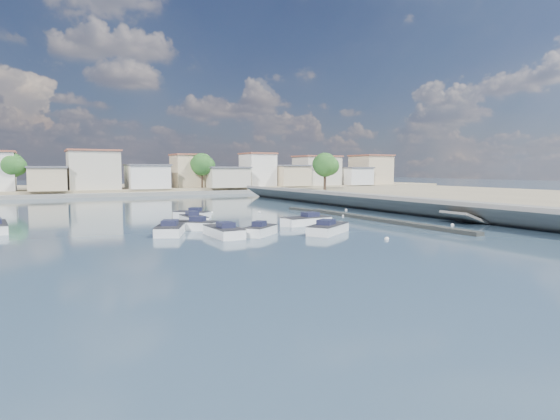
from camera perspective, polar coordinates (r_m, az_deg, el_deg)
name	(u,v)px	position (r m, az deg, el deg)	size (l,w,h in m)	color
ground	(222,205)	(74.69, -7.11, 0.62)	(400.00, 400.00, 0.00)	#2A4354
seawall_walkway	(436,207)	(61.98, 18.52, 0.34)	(5.00, 90.00, 1.80)	slate
seawall_embankment	(543,202)	(78.98, 29.44, 0.87)	(49.65, 90.00, 2.90)	slate
breakwater	(364,217)	(54.06, 10.19, -0.90)	(2.00, 31.02, 0.35)	black
far_shore_land	(150,189)	(124.61, -15.56, 2.54)	(160.00, 40.00, 1.40)	gray
far_shore_quay	(171,193)	(104.21, -13.12, 1.98)	(160.00, 2.50, 0.80)	slate
far_town	(209,172)	(112.85, -8.64, 4.58)	(113.01, 12.80, 8.35)	beige
shore_trees	(212,167)	(103.75, -8.30, 5.26)	(74.56, 38.32, 7.92)	#38281E
motorboat_a	(222,232)	(39.84, -7.03, -2.65)	(2.00, 5.62, 1.48)	white
motorboat_b	(262,231)	(40.23, -2.20, -2.54)	(3.79, 3.49, 1.48)	white
motorboat_c	(191,226)	(44.46, -10.79, -1.90)	(4.45, 4.09, 1.48)	white
motorboat_d	(304,221)	(47.43, 2.93, -1.39)	(5.77, 2.57, 1.48)	white
motorboat_e	(171,229)	(42.26, -13.12, -2.30)	(4.02, 5.93, 1.48)	white
motorboat_f	(190,215)	(54.85, -10.87, -0.61)	(4.04, 4.15, 1.48)	white
motorboat_g	(194,220)	(49.27, -10.40, -1.23)	(1.81, 5.17, 1.48)	white
motorboat_h	(329,229)	(41.71, 6.05, -2.29)	(5.35, 4.54, 1.48)	white
mooring_buoys	(325,218)	(54.53, 5.46, -0.92)	(17.94, 28.87, 0.36)	white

